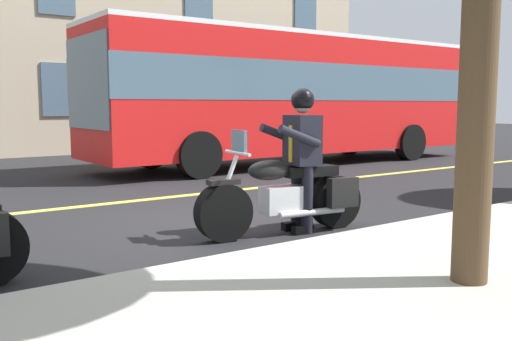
# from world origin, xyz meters

# --- Properties ---
(ground_plane) EXTENTS (80.00, 80.00, 0.00)m
(ground_plane) POSITION_xyz_m (0.00, 0.00, 0.00)
(ground_plane) COLOR black
(lane_center_stripe) EXTENTS (60.00, 0.16, 0.01)m
(lane_center_stripe) POSITION_xyz_m (0.00, -2.00, 0.01)
(lane_center_stripe) COLOR #E5DB4C
(lane_center_stripe) RESTS_ON ground_plane
(motorcycle_main) EXTENTS (2.22, 0.78, 1.26)m
(motorcycle_main) POSITION_xyz_m (-0.42, 1.19, 0.45)
(motorcycle_main) COLOR black
(motorcycle_main) RESTS_ON ground_plane
(rider_main) EXTENTS (0.67, 0.61, 1.74)m
(rider_main) POSITION_xyz_m (-0.61, 1.22, 1.04)
(rider_main) COLOR black
(rider_main) RESTS_ON ground_plane
(bus_near) EXTENTS (11.05, 2.70, 3.30)m
(bus_near) POSITION_xyz_m (-5.67, -5.02, 1.87)
(bus_near) COLOR red
(bus_near) RESTS_ON ground_plane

